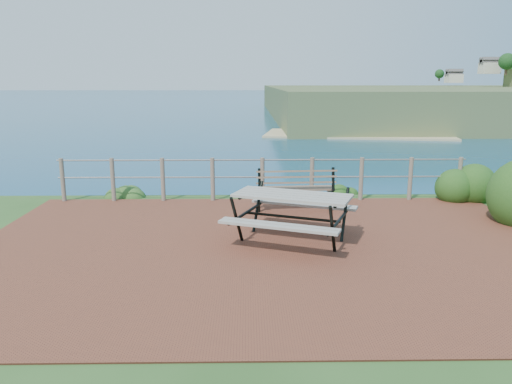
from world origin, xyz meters
The scene contains 8 objects.
ground centered at (0.00, 0.00, 0.00)m, with size 10.00×7.00×0.12m, color brown.
ocean centered at (0.00, 200.00, 0.00)m, with size 1200.00×1200.00×0.00m, color #126170.
safety_railing centered at (0.00, 3.35, 0.57)m, with size 9.40×0.10×1.00m.
picnic_table centered at (0.42, 0.32, 0.53)m, with size 2.13×1.61×0.83m.
park_bench centered at (0.67, 2.49, 0.63)m, with size 1.72×0.53×0.95m.
shrub_right_edge centered at (4.73, 3.17, 0.00)m, with size 1.05×1.05×1.50m, color #1C4916.
shrub_lip_west centered at (-3.33, 3.89, 0.00)m, with size 0.79×0.79×0.54m, color #24501E.
shrub_lip_east centered at (2.05, 4.10, 0.00)m, with size 0.71×0.71×0.43m, color #1C4916.
Camera 1 is at (-0.34, -7.98, 2.75)m, focal length 35.00 mm.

